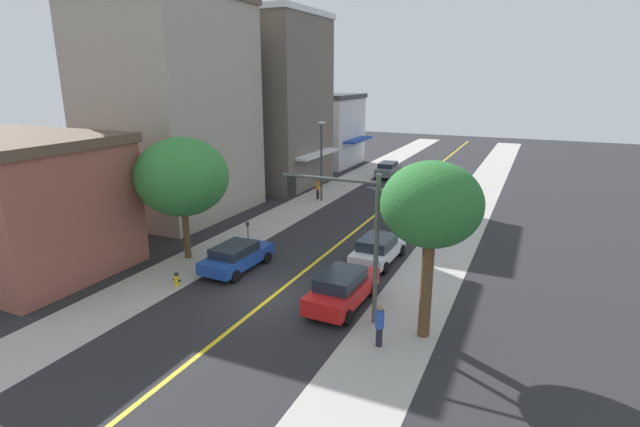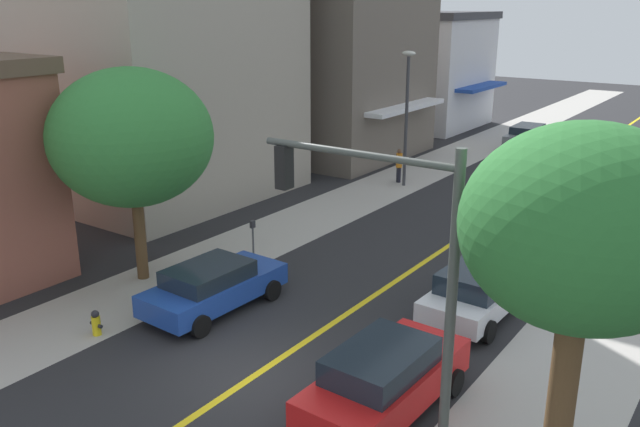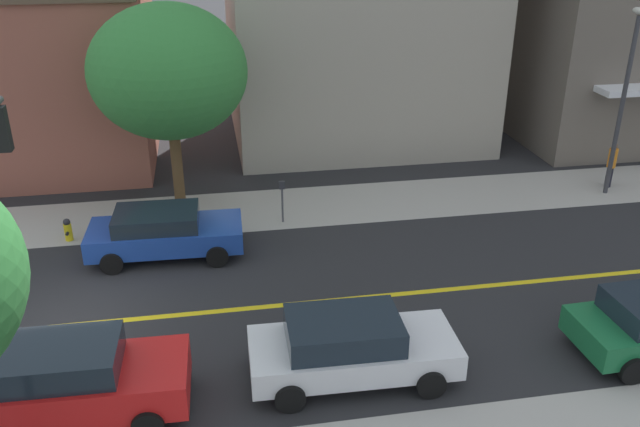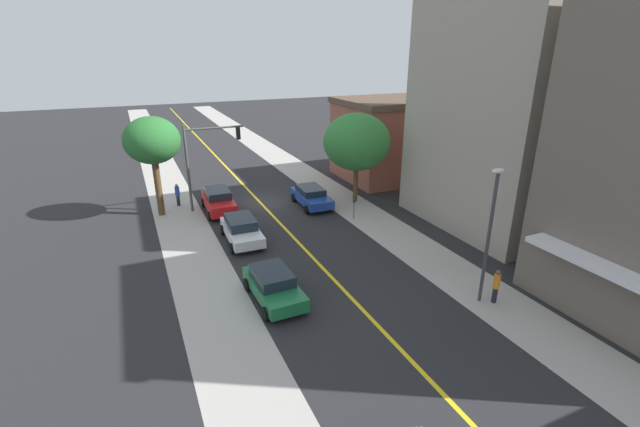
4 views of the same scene
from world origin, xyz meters
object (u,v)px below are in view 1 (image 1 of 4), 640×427
(pedestrian_orange_shirt, at_px, (318,188))
(parking_meter, at_px, (248,230))
(street_tree_left_near, at_px, (431,206))
(white_sedan_right_curb, at_px, (378,249))
(street_tree_right_corner, at_px, (182,177))
(grey_sedan_left_curb, at_px, (388,169))
(green_sedan_right_curb, at_px, (416,216))
(traffic_light_mast, at_px, (348,223))
(pedestrian_blue_shirt, at_px, (380,324))
(grey_pickup_truck, at_px, (449,179))
(blue_sedan_left_curb, at_px, (237,256))
(fire_hydrant, at_px, (177,279))
(street_lamp, at_px, (321,152))
(red_sedan_right_curb, at_px, (342,288))

(pedestrian_orange_shirt, bearing_deg, parking_meter, -68.57)
(street_tree_left_near, xyz_separation_m, white_sedan_right_curb, (-4.17, 6.91, -4.59))
(street_tree_right_corner, height_order, pedestrian_orange_shirt, street_tree_right_corner)
(street_tree_right_corner, relative_size, grey_sedan_left_curb, 1.49)
(street_tree_right_corner, relative_size, green_sedan_right_curb, 1.58)
(traffic_light_mast, bearing_deg, street_tree_right_corner, -14.89)
(traffic_light_mast, height_order, pedestrian_blue_shirt, traffic_light_mast)
(grey_pickup_truck, bearing_deg, blue_sedan_left_curb, 164.12)
(grey_sedan_left_curb, relative_size, grey_pickup_truck, 0.80)
(fire_hydrant, bearing_deg, pedestrian_orange_shirt, 93.36)
(grey_pickup_truck, bearing_deg, street_tree_right_corner, 156.33)
(white_sedan_right_curb, bearing_deg, fire_hydrant, 133.55)
(grey_pickup_truck, height_order, pedestrian_blue_shirt, grey_pickup_truck)
(blue_sedan_left_curb, xyz_separation_m, white_sedan_right_curb, (6.52, 4.22, 0.02))
(street_tree_right_corner, height_order, grey_pickup_truck, street_tree_right_corner)
(street_tree_left_near, relative_size, pedestrian_orange_shirt, 4.12)
(grey_pickup_truck, distance_m, pedestrian_orange_shirt, 12.67)
(fire_hydrant, xyz_separation_m, white_sedan_right_curb, (8.04, 7.24, 0.42))
(street_tree_right_corner, bearing_deg, grey_sedan_left_curb, 82.36)
(white_sedan_right_curb, relative_size, pedestrian_blue_shirt, 2.66)
(traffic_light_mast, bearing_deg, fire_hydrant, 3.33)
(grey_sedan_left_curb, height_order, pedestrian_orange_shirt, pedestrian_orange_shirt)
(street_lamp, distance_m, red_sedan_right_curb, 19.71)
(red_sedan_right_curb, height_order, grey_pickup_truck, grey_pickup_truck)
(traffic_light_mast, distance_m, pedestrian_orange_shirt, 21.34)
(street_lamp, height_order, pedestrian_orange_shirt, street_lamp)
(parking_meter, bearing_deg, grey_sedan_left_curb, 85.85)
(fire_hydrant, height_order, pedestrian_orange_shirt, pedestrian_orange_shirt)
(street_tree_left_near, xyz_separation_m, grey_pickup_truck, (-3.93, 27.26, -4.47))
(street_tree_right_corner, relative_size, pedestrian_orange_shirt, 4.01)
(traffic_light_mast, bearing_deg, green_sedan_right_curb, -88.24)
(street_lamp, relative_size, pedestrian_blue_shirt, 3.82)
(traffic_light_mast, xyz_separation_m, green_sedan_right_curb, (-0.43, 14.06, -3.47))
(blue_sedan_left_curb, bearing_deg, grey_pickup_truck, -13.56)
(parking_meter, distance_m, grey_pickup_truck, 22.48)
(parking_meter, relative_size, blue_sedan_left_curb, 0.32)
(traffic_light_mast, relative_size, pedestrian_blue_shirt, 3.72)
(street_tree_right_corner, distance_m, grey_sedan_left_curb, 27.71)
(street_tree_right_corner, bearing_deg, grey_pickup_truck, 66.82)
(blue_sedan_left_curb, height_order, pedestrian_blue_shirt, pedestrian_blue_shirt)
(grey_sedan_left_curb, relative_size, pedestrian_blue_shirt, 2.69)
(traffic_light_mast, height_order, red_sedan_right_curb, traffic_light_mast)
(street_tree_right_corner, distance_m, fire_hydrant, 5.90)
(white_sedan_right_curb, distance_m, pedestrian_orange_shirt, 14.99)
(street_tree_right_corner, bearing_deg, red_sedan_right_curb, -11.02)
(street_lamp, distance_m, grey_pickup_truck, 12.95)
(blue_sedan_left_curb, relative_size, green_sedan_right_curb, 1.04)
(grey_pickup_truck, relative_size, pedestrian_blue_shirt, 3.34)
(parking_meter, relative_size, pedestrian_blue_shirt, 0.84)
(fire_hydrant, xyz_separation_m, pedestrian_blue_shirt, (10.83, -1.19, 0.55))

